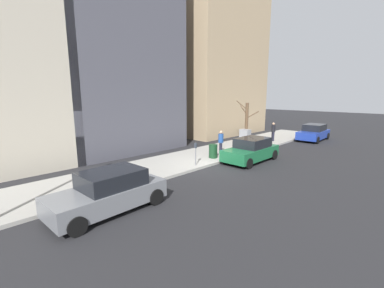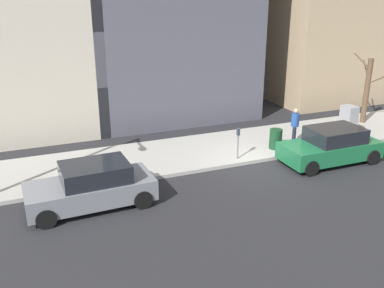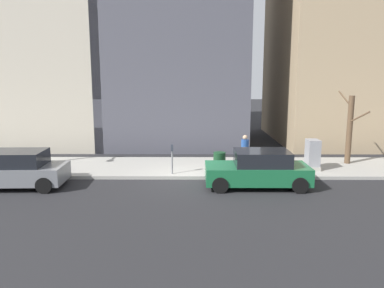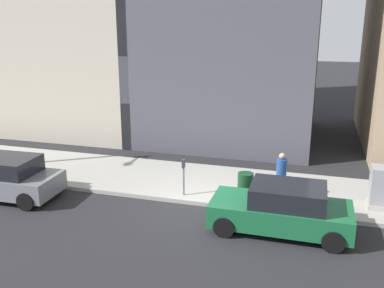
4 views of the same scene
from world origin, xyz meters
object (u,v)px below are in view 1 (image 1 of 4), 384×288
parked_car_grey (109,192)px  parking_meter (196,152)px  parked_car_green (251,150)px  trash_bin (213,151)px  office_block_center (105,52)px  pedestrian_midblock (221,141)px  utility_box (245,139)px  parked_car_blue (314,133)px  pedestrian_near_meter (273,131)px  bare_tree (246,121)px  office_tower_left (203,5)px

parked_car_grey → parking_meter: bearing=-77.6°
parked_car_green → parked_car_grey: (-0.12, 9.99, 0.00)m
trash_bin → office_block_center: size_ratio=0.06×
parked_car_grey → pedestrian_midblock: size_ratio=2.57×
parking_meter → office_block_center: 11.65m
utility_box → pedestrian_midblock: size_ratio=0.86×
parked_car_blue → parked_car_grey: 20.95m
pedestrian_midblock → office_block_center: size_ratio=0.11×
parked_car_grey → pedestrian_near_meter: (2.29, -17.23, 0.35)m
parked_car_green → parked_car_grey: bearing=90.9°
bare_tree → office_tower_left: bearing=-22.1°
parked_car_blue → parked_car_green: bearing=87.9°
pedestrian_near_meter → office_block_center: size_ratio=0.11×
parked_car_grey → trash_bin: (2.09, -8.54, -0.14)m
utility_box → trash_bin: 4.43m
parked_car_blue → parked_car_grey: same height
office_block_center → bare_tree: bearing=-129.3°
parked_car_green → parking_meter: (1.52, 3.61, 0.24)m
parked_car_blue → utility_box: size_ratio=2.98×
pedestrian_near_meter → office_block_center: bearing=-89.1°
utility_box → trash_bin: bearing=95.2°
parked_car_green → bare_tree: bearing=-54.3°
parked_car_grey → pedestrian_near_meter: 17.39m
parked_car_blue → office_tower_left: (11.94, 2.46, 13.26)m
office_block_center → parking_meter: bearing=-178.2°
parked_car_grey → parked_car_blue: bearing=-91.8°
parked_car_blue → bare_tree: bare_tree is taller
bare_tree → trash_bin: (-1.72, 6.62, -1.35)m
parked_car_green → parking_meter: 3.93m
parked_car_green → trash_bin: (1.97, 1.45, -0.14)m
bare_tree → pedestrian_midblock: 5.66m
parked_car_blue → bare_tree: bearing=55.4°
utility_box → office_block_center: (8.74, 6.87, 6.74)m
utility_box → parked_car_grey: bearing=100.9°
office_tower_left → parked_car_blue: bearing=-168.3°
parking_meter → utility_box: bearing=-82.6°
pedestrian_near_meter → office_tower_left: office_tower_left is taller
parked_car_grey → bare_tree: bearing=-77.9°
parked_car_blue → utility_box: bearing=71.3°
pedestrian_midblock → office_block_center: 11.56m
bare_tree → trash_bin: bare_tree is taller
parked_car_grey → bare_tree: 15.67m
parking_meter → bare_tree: bearing=-76.1°
bare_tree → office_tower_left: 14.95m
parked_car_green → pedestrian_near_meter: size_ratio=2.53×
pedestrian_near_meter → pedestrian_midblock: (0.11, 7.50, 0.00)m
parked_car_green → utility_box: size_ratio=2.94×
parked_car_green → bare_tree: bare_tree is taller
parking_meter → utility_box: size_ratio=0.94×
parked_car_green → parked_car_blue: bearing=-90.0°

